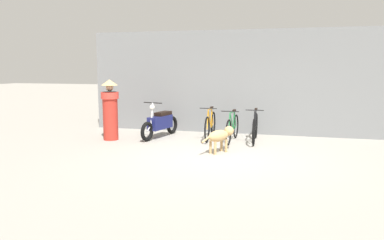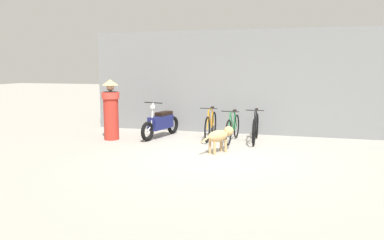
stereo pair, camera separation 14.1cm
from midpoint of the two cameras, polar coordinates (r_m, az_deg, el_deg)
name	(u,v)px [view 1 (the left image)]	position (r m, az deg, el deg)	size (l,w,h in m)	color
ground_plane	(218,158)	(8.25, 3.52, -5.75)	(60.00, 60.00, 0.00)	#9E998E
shop_wall_back	(238,82)	(11.16, 6.71, 5.74)	(9.07, 0.20, 3.04)	slate
bicycle_0	(210,125)	(10.30, 2.41, -0.83)	(0.46, 1.77, 0.90)	black
bicycle_1	(232,128)	(9.99, 5.78, -1.24)	(0.46, 1.69, 0.86)	black
bicycle_2	(255,128)	(10.05, 9.19, -1.19)	(0.46, 1.77, 0.89)	black
motorcycle	(160,123)	(10.53, -5.25, -0.49)	(0.63, 1.79, 1.02)	black
stray_dog	(221,136)	(8.68, 3.93, -2.38)	(0.65, 0.94, 0.59)	tan
person_in_robes	(110,109)	(10.35, -12.74, 1.68)	(0.63, 0.63, 1.64)	#B72D23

